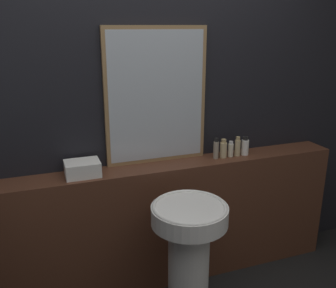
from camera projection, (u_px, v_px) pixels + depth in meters
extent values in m
cube|color=black|center=(143.00, 111.00, 2.53)|extent=(8.00, 0.06, 2.50)
cube|color=#512D1E|center=(151.00, 226.00, 2.64)|extent=(2.80, 0.23, 0.90)
cylinder|color=white|center=(188.00, 275.00, 2.27)|extent=(0.25, 0.25, 0.71)
cylinder|color=white|center=(190.00, 215.00, 2.15)|extent=(0.45, 0.45, 0.11)
torus|color=white|center=(190.00, 207.00, 2.13)|extent=(0.43, 0.43, 0.02)
cube|color=#937047|center=(156.00, 97.00, 2.48)|extent=(0.70, 0.03, 0.91)
cube|color=#B2BCC6|center=(157.00, 97.00, 2.47)|extent=(0.65, 0.02, 0.86)
cube|color=white|center=(82.00, 169.00, 2.35)|extent=(0.22, 0.16, 0.09)
cylinder|color=gray|center=(216.00, 150.00, 2.65)|extent=(0.04, 0.04, 0.12)
cylinder|color=black|center=(216.00, 140.00, 2.62)|extent=(0.03, 0.03, 0.03)
cylinder|color=#C6B284|center=(223.00, 150.00, 2.67)|extent=(0.05, 0.05, 0.11)
cylinder|color=tan|center=(224.00, 141.00, 2.65)|extent=(0.04, 0.04, 0.02)
cylinder|color=beige|center=(231.00, 150.00, 2.69)|extent=(0.04, 0.04, 0.09)
cylinder|color=silver|center=(231.00, 143.00, 2.67)|extent=(0.03, 0.03, 0.02)
cylinder|color=#C6B284|center=(237.00, 148.00, 2.70)|extent=(0.04, 0.04, 0.12)
cylinder|color=tan|center=(238.00, 139.00, 2.68)|extent=(0.03, 0.03, 0.03)
cylinder|color=white|center=(245.00, 147.00, 2.72)|extent=(0.05, 0.05, 0.11)
cylinder|color=black|center=(245.00, 138.00, 2.70)|extent=(0.04, 0.04, 0.02)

